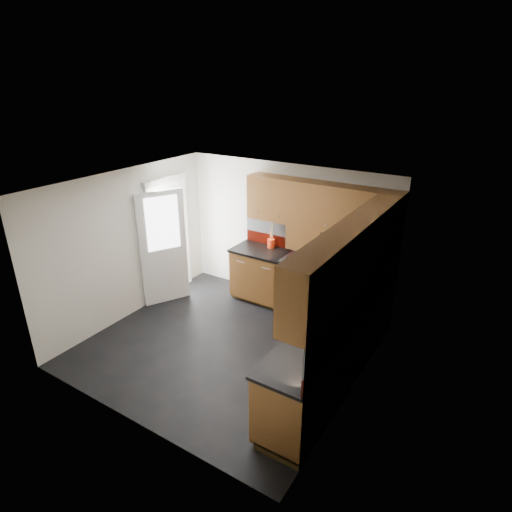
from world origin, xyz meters
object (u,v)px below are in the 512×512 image
Objects in this scene: food_processor at (362,283)px; utensil_pot at (271,242)px; toaster at (332,257)px; gas_hob at (301,259)px.

utensil_pot is at bearing 158.28° from food_processor.
utensil_pot is at bearing 178.59° from toaster.
food_processor reaches higher than toaster.
food_processor is at bearing -44.26° from toaster.
toaster is at bearing 22.30° from gas_hob.
utensil_pot reaches higher than gas_hob.
gas_hob is at bearing -16.98° from utensil_pot.
toaster is 0.94× the size of food_processor.
utensil_pot reaches higher than toaster.
gas_hob is 0.49m from toaster.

